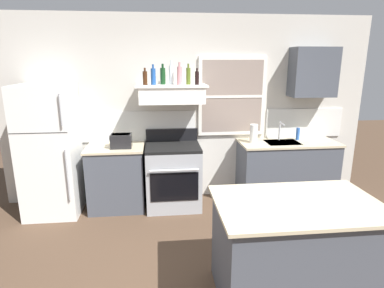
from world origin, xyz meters
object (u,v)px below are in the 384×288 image
bottle_brown_stout (145,78)px  bottle_balsamic_dark (197,78)px  stove_range (173,175)px  kitchen_island (294,250)px  bottle_rose_pink (180,75)px  bottle_dark_green_wine (163,76)px  bottle_blue_liqueur (153,76)px  dish_soap_bottle (298,134)px  toaster (121,141)px  bottle_clear_tall (171,74)px  bottle_olive_oil_square (188,76)px  refrigerator (50,151)px  paper_towel_roll (254,134)px

bottle_brown_stout → bottle_balsamic_dark: size_ratio=1.02×
stove_range → kitchen_island: stove_range is taller
bottle_rose_pink → bottle_dark_green_wine: bearing=151.8°
bottle_blue_liqueur → kitchen_island: 2.77m
bottle_brown_stout → dish_soap_bottle: size_ratio=1.26×
toaster → dish_soap_bottle: 2.59m
dish_soap_bottle → bottle_clear_tall: bearing=179.7°
bottle_olive_oil_square → bottle_brown_stout: bearing=-176.3°
kitchen_island → bottle_clear_tall: bearing=114.5°
refrigerator → bottle_clear_tall: (1.65, 0.17, 1.00)m
bottle_blue_liqueur → bottle_balsamic_dark: size_ratio=1.23×
bottle_brown_stout → dish_soap_bottle: (2.23, 0.06, -0.84)m
bottle_blue_liqueur → kitchen_island: bearing=-59.6°
bottle_balsamic_dark → kitchen_island: 2.51m
bottle_clear_tall → dish_soap_bottle: bottle_clear_tall is taller
toaster → bottle_clear_tall: 1.14m
bottle_rose_pink → bottle_olive_oil_square: 0.15m
bottle_brown_stout → bottle_blue_liqueur: size_ratio=0.83×
bottle_brown_stout → paper_towel_roll: size_ratio=0.84×
refrigerator → paper_towel_roll: refrigerator is taller
paper_towel_roll → bottle_clear_tall: bearing=174.6°
bottle_dark_green_wine → dish_soap_bottle: (1.99, -0.02, -0.86)m
bottle_balsamic_dark → dish_soap_bottle: bottle_balsamic_dark is taller
bottle_brown_stout → bottle_blue_liqueur: bottle_blue_liqueur is taller
bottle_balsamic_dark → paper_towel_roll: (0.83, -0.01, -0.79)m
stove_range → bottle_olive_oil_square: 1.42m
bottle_blue_liqueur → bottle_clear_tall: bearing=12.3°
bottle_brown_stout → bottle_dark_green_wine: (0.24, 0.08, 0.02)m
toaster → bottle_brown_stout: size_ratio=1.31×
bottle_brown_stout → kitchen_island: bottle_brown_stout is taller
bottle_rose_pink → bottle_olive_oil_square: size_ratio=1.08×
bottle_blue_liqueur → bottle_rose_pink: bottle_rose_pink is taller
bottle_blue_liqueur → kitchen_island: size_ratio=0.19×
bottle_brown_stout → bottle_dark_green_wine: 0.25m
bottle_brown_stout → kitchen_island: bearing=-57.1°
refrigerator → paper_towel_roll: bearing=1.2°
toaster → stove_range: bearing=2.9°
bottle_balsamic_dark → kitchen_island: size_ratio=0.16×
toaster → kitchen_island: toaster is taller
bottle_brown_stout → bottle_balsamic_dark: (0.70, -0.03, -0.00)m
dish_soap_bottle → bottle_blue_liqueur: bearing=-178.8°
kitchen_island → bottle_olive_oil_square: bearing=109.4°
toaster → bottle_olive_oil_square: size_ratio=1.07×
refrigerator → toaster: size_ratio=5.96×
refrigerator → bottle_dark_green_wine: (1.54, 0.18, 0.98)m
bottle_balsamic_dark → kitchen_island: bottle_balsamic_dark is taller
bottle_rose_pink → dish_soap_bottle: 1.98m
toaster → bottle_dark_green_wine: size_ratio=1.07×
stove_range → bottle_olive_oil_square: (0.23, 0.11, 1.40)m
bottle_blue_liqueur → paper_towel_roll: 1.63m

